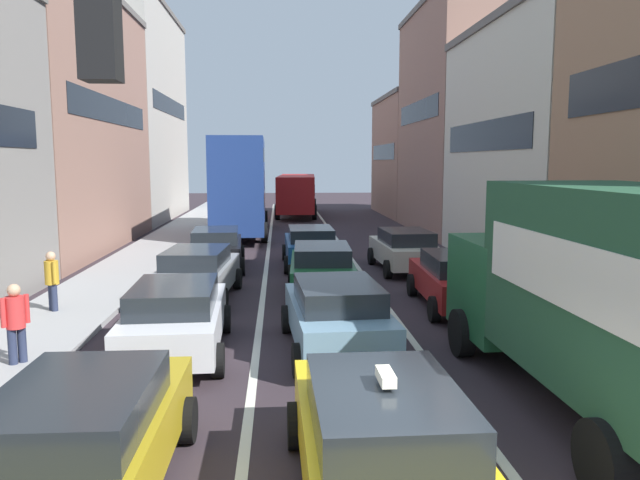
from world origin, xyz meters
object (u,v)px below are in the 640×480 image
Objects in this scene: bus_mid_queue_primary at (241,182)px; coupe_centre_lane_fourth at (311,245)px; sedan_left_lane_fourth at (216,247)px; wagon_left_lane_second at (176,317)px; wagon_right_lane_far at (405,249)px; bus_far_queue_secondary at (297,191)px; hatchback_centre_lane_third at (322,268)px; pedestrian_near_kerb at (16,321)px; sedan_left_lane_front at (83,439)px; sedan_centre_lane_second at (337,314)px; removalist_box_truck at (602,290)px; taxi_centre_lane_front at (382,440)px; pedestrian_far_sidewalk at (52,279)px; sedan_left_lane_third at (198,272)px; sedan_right_lane_behind_truck at (457,279)px.

coupe_centre_lane_fourth is at bearing -163.35° from bus_mid_queue_primary.
coupe_centre_lane_fourth is 0.98× the size of sedan_left_lane_fourth.
wagon_left_lane_second and wagon_right_lane_far have the same top height.
hatchback_centre_lane_third is at bearing -177.12° from bus_far_queue_secondary.
pedestrian_near_kerb reaches higher than coupe_centre_lane_fourth.
sedan_centre_lane_second is (3.40, 5.44, 0.00)m from sedan_left_lane_front.
hatchback_centre_lane_third is (-3.66, 8.84, -1.18)m from removalist_box_truck.
wagon_left_lane_second is at bearing 176.89° from bus_far_queue_secondary.
taxi_centre_lane_front is 11.46m from pedestrian_far_sidewalk.
pedestrian_near_kerb reaches higher than sedan_centre_lane_second.
hatchback_centre_lane_third is 0.99× the size of sedan_left_lane_third.
taxi_centre_lane_front is 0.99× the size of wagon_right_lane_far.
sedan_left_lane_fourth is (0.01, 5.02, 0.00)m from sedan_left_lane_third.
removalist_box_truck is 35.39m from bus_far_queue_secondary.
wagon_left_lane_second is at bearing 63.32° from removalist_box_truck.
sedan_left_lane_fourth is at bearing -1.15° from wagon_left_lane_second.
wagon_right_lane_far is (6.81, 4.17, 0.00)m from sedan_left_lane_third.
wagon_left_lane_second is 11.26m from wagon_right_lane_far.
taxi_centre_lane_front is 16.08m from sedan_left_lane_fourth.
sedan_centre_lane_second is at bearing -177.24° from bus_far_queue_secondary.
taxi_centre_lane_front reaches higher than sedan_right_lane_behind_truck.
sedan_left_lane_front and sedan_centre_lane_second have the same top height.
sedan_left_lane_front is 9.54m from pedestrian_far_sidewalk.
pedestrian_near_kerb is at bearing 172.14° from bus_far_queue_secondary.
pedestrian_near_kerb is (-2.91, -21.00, -1.88)m from bus_mid_queue_primary.
sedan_centre_lane_second is at bearing 157.91° from wagon_right_lane_far.
pedestrian_far_sidewalk reaches higher than sedan_left_lane_fourth.
pedestrian_far_sidewalk is at bearing 60.29° from sedan_centre_lane_second.
coupe_centre_lane_fourth is 0.41× the size of bus_far_queue_secondary.
sedan_left_lane_fourth is 0.41× the size of bus_far_queue_secondary.
sedan_left_lane_third is 7.99m from wagon_right_lane_far.
pedestrian_near_kerb is (-6.23, -32.53, -0.81)m from bus_far_queue_secondary.
hatchback_centre_lane_third is at bearing -168.58° from bus_mid_queue_primary.
coupe_centre_lane_fourth is (0.02, 15.97, -0.00)m from taxi_centre_lane_front.
pedestrian_far_sidewalk reaches higher than hatchback_centre_lane_third.
sedan_left_lane_third is at bearing 17.17° from taxi_centre_lane_front.
removalist_box_truck is 1.79× the size of coupe_centre_lane_fourth.
coupe_centre_lane_fourth is 21.56m from bus_far_queue_secondary.
sedan_left_lane_front is 0.98× the size of sedan_left_lane_fourth.
coupe_centre_lane_fourth is 7.61m from sedan_right_lane_behind_truck.
sedan_right_lane_behind_truck is at bearing -116.27° from hatchback_centre_lane_third.
sedan_right_lane_behind_truck is (3.50, -1.90, 0.00)m from hatchback_centre_lane_third.
sedan_right_lane_behind_truck is (3.58, -6.71, 0.00)m from coupe_centre_lane_fourth.
sedan_centre_lane_second is 1.01× the size of wagon_left_lane_second.
hatchback_centre_lane_third is 0.99× the size of sedan_left_lane_fourth.
sedan_left_lane_third is 1.02× the size of coupe_centre_lane_fourth.
removalist_box_truck is 14.21m from coupe_centre_lane_fourth.
hatchback_centre_lane_third is at bearing 136.56° from wagon_right_lane_far.
pedestrian_near_kerb is at bearing 134.20° from wagon_right_lane_far.
sedan_centre_lane_second and sedan_right_lane_behind_truck have the same top height.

